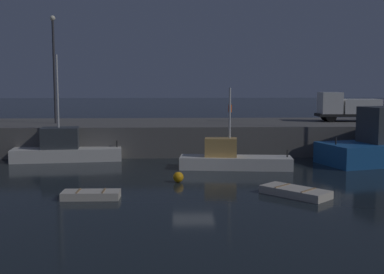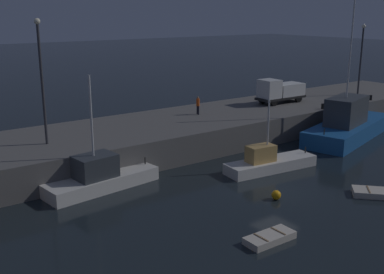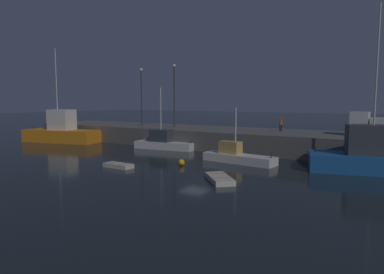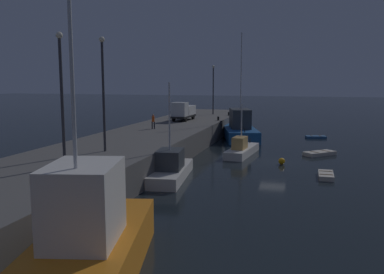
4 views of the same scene
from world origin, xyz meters
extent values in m
plane|color=black|center=(0.00, 0.00, 0.00)|extent=(320.00, 320.00, 0.00)
cube|color=#5B5956|center=(0.00, 13.23, 1.20)|extent=(71.23, 10.08, 2.39)
cube|color=silver|center=(-9.13, 7.48, 0.47)|extent=(8.21, 3.26, 0.94)
cube|color=#33383D|center=(-9.62, 7.42, 1.71)|extent=(2.90, 2.21, 1.55)
cylinder|color=silver|center=(-9.71, 7.41, 5.17)|extent=(0.14, 0.14, 5.36)
cylinder|color=#262626|center=(-5.49, 7.91, 1.19)|extent=(0.10, 0.10, 0.50)
cube|color=orange|center=(-26.78, 5.14, 0.93)|extent=(12.18, 6.36, 1.86)
cube|color=silver|center=(-26.62, 5.17, 3.37)|extent=(3.91, 3.28, 3.02)
cylinder|color=silver|center=(-27.33, 5.01, 9.36)|extent=(0.14, 0.14, 8.97)
cylinder|color=#262626|center=(-31.98, 3.92, 2.11)|extent=(0.10, 0.10, 0.50)
cube|color=#33383D|center=(14.86, 5.65, 2.80)|extent=(5.29, 3.71, 2.56)
cylinder|color=silver|center=(14.57, 5.57, 9.12)|extent=(0.14, 0.14, 10.08)
cylinder|color=#262626|center=(10.12, 4.30, 1.76)|extent=(0.10, 0.10, 0.50)
cube|color=silver|center=(3.02, 3.52, 0.41)|extent=(7.68, 2.79, 0.82)
cube|color=tan|center=(2.01, 3.63, 1.45)|extent=(2.26, 1.44, 1.25)
cylinder|color=silver|center=(2.60, 3.56, 3.77)|extent=(0.14, 0.14, 3.38)
cylinder|color=#262626|center=(6.45, 3.14, 1.07)|extent=(0.10, 0.10, 0.50)
cube|color=beige|center=(5.06, -4.51, 0.20)|extent=(3.50, 3.59, 0.40)
cube|color=olive|center=(4.53, -3.95, 0.42)|extent=(1.04, 0.98, 0.04)
cube|color=olive|center=(5.59, -5.08, 0.42)|extent=(1.04, 0.98, 0.04)
cube|color=beige|center=(-5.34, -4.73, 0.19)|extent=(2.88, 1.21, 0.39)
cube|color=olive|center=(-5.97, -4.72, 0.41)|extent=(0.09, 1.07, 0.04)
cube|color=olive|center=(-4.71, -4.73, 0.41)|extent=(0.09, 1.07, 0.04)
sphere|color=orange|center=(-0.92, -0.89, 0.31)|extent=(0.62, 0.62, 0.62)
cylinder|color=#38383D|center=(-17.02, 12.20, 6.51)|extent=(0.20, 0.20, 8.24)
sphere|color=#F9EFCC|center=(-17.02, 12.20, 10.81)|extent=(0.44, 0.44, 0.44)
cylinder|color=#38383D|center=(-11.09, 12.37, 6.65)|extent=(0.20, 0.20, 8.52)
sphere|color=#F9EFCC|center=(-11.09, 12.37, 11.09)|extent=(0.44, 0.44, 0.44)
cylinder|color=black|center=(12.52, 12.70, 2.84)|extent=(0.91, 0.30, 0.90)
cylinder|color=black|center=(12.56, 14.36, 2.84)|extent=(0.91, 0.30, 0.90)
cube|color=black|center=(14.33, 13.48, 2.97)|extent=(5.64, 2.12, 0.25)
cube|color=silver|center=(12.65, 13.53, 4.03)|extent=(1.84, 2.02, 1.87)
cylinder|color=black|center=(3.80, 13.84, 2.80)|extent=(0.13, 0.13, 0.81)
cylinder|color=black|center=(3.89, 14.14, 2.80)|extent=(0.13, 0.13, 0.81)
cylinder|color=#E54C14|center=(3.85, 13.99, 3.54)|extent=(0.38, 0.38, 0.67)
sphere|color=#8C664C|center=(3.85, 13.99, 3.99)|extent=(0.20, 0.20, 0.20)
camera|label=1|loc=(-1.21, -28.70, 5.78)|focal=45.28mm
camera|label=2|loc=(-21.96, -20.64, 11.81)|focal=44.11mm
camera|label=3|loc=(16.81, -27.01, 6.06)|focal=31.59mm
camera|label=4|loc=(-40.14, -2.93, 8.07)|focal=38.30mm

